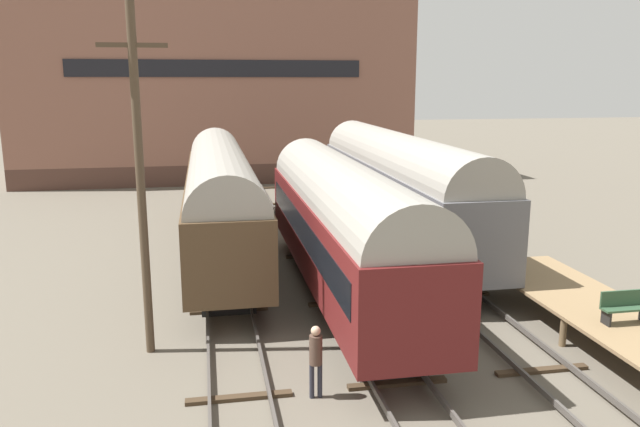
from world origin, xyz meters
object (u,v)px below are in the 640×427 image
train_car_grey (398,183)px  utility_pole (140,179)px  train_car_maroon (342,221)px  bench (625,306)px  person_worker (316,354)px  train_car_brown (220,193)px

train_car_grey → utility_pole: size_ratio=1.91×
train_car_maroon → bench: (6.77, -6.01, -1.38)m
train_car_grey → person_worker: bearing=-115.0°
train_car_grey → utility_pole: utility_pole is taller
train_car_brown → train_car_maroon: bearing=-57.6°
train_car_maroon → train_car_grey: bearing=58.0°
utility_pole → train_car_brown: bearing=76.4°
train_car_grey → utility_pole: 14.39m
train_car_grey → bench: size_ratio=13.24×
person_worker → utility_pole: (-4.21, 3.48, 3.87)m
train_car_grey → person_worker: 14.75m
bench → utility_pole: bearing=168.6°
train_car_maroon → utility_pole: 7.51m
train_car_brown → bench: train_car_brown is taller
train_car_brown → person_worker: train_car_brown is taller
bench → person_worker: bench is taller
train_car_brown → person_worker: (1.86, -13.18, -1.72)m
train_car_maroon → train_car_brown: bearing=122.4°
bench → train_car_grey: bearing=102.5°
train_car_maroon → bench: train_car_maroon is taller
train_car_grey → person_worker: train_car_grey is taller
bench → utility_pole: 13.86m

